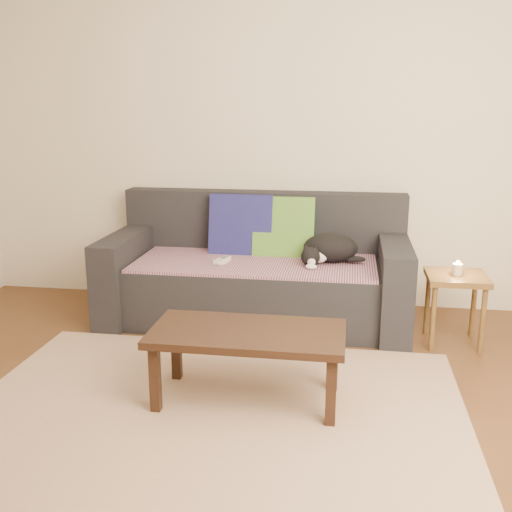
{
  "coord_description": "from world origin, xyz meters",
  "views": [
    {
      "loc": [
        0.63,
        -2.49,
        1.49
      ],
      "look_at": [
        0.05,
        1.2,
        0.55
      ],
      "focal_mm": 42.0,
      "sensor_mm": 36.0,
      "label": 1
    }
  ],
  "objects_px": {
    "sofa": "(257,276)",
    "cat": "(329,249)",
    "wii_remote_a": "(225,260)",
    "wii_remote_b": "(221,260)",
    "coffee_table": "(247,339)",
    "side_table": "(456,287)"
  },
  "relations": [
    {
      "from": "wii_remote_a",
      "to": "coffee_table",
      "type": "bearing_deg",
      "value": -151.56
    },
    {
      "from": "sofa",
      "to": "cat",
      "type": "distance_m",
      "value": 0.55
    },
    {
      "from": "wii_remote_b",
      "to": "coffee_table",
      "type": "relative_size",
      "value": 0.15
    },
    {
      "from": "wii_remote_a",
      "to": "side_table",
      "type": "relative_size",
      "value": 0.33
    },
    {
      "from": "sofa",
      "to": "wii_remote_a",
      "type": "distance_m",
      "value": 0.29
    },
    {
      "from": "sofa",
      "to": "coffee_table",
      "type": "height_order",
      "value": "sofa"
    },
    {
      "from": "sofa",
      "to": "cat",
      "type": "height_order",
      "value": "sofa"
    },
    {
      "from": "sofa",
      "to": "wii_remote_b",
      "type": "height_order",
      "value": "sofa"
    },
    {
      "from": "wii_remote_b",
      "to": "cat",
      "type": "bearing_deg",
      "value": -60.44
    },
    {
      "from": "sofa",
      "to": "cat",
      "type": "relative_size",
      "value": 4.53
    },
    {
      "from": "wii_remote_a",
      "to": "wii_remote_b",
      "type": "height_order",
      "value": "same"
    },
    {
      "from": "cat",
      "to": "wii_remote_b",
      "type": "height_order",
      "value": "cat"
    },
    {
      "from": "wii_remote_a",
      "to": "wii_remote_b",
      "type": "distance_m",
      "value": 0.03
    },
    {
      "from": "wii_remote_a",
      "to": "coffee_table",
      "type": "xyz_separation_m",
      "value": [
        0.35,
        -1.11,
        -0.11
      ]
    },
    {
      "from": "coffee_table",
      "to": "cat",
      "type": "bearing_deg",
      "value": 73.94
    },
    {
      "from": "wii_remote_a",
      "to": "sofa",
      "type": "bearing_deg",
      "value": -41.64
    },
    {
      "from": "sofa",
      "to": "side_table",
      "type": "distance_m",
      "value": 1.35
    },
    {
      "from": "cat",
      "to": "coffee_table",
      "type": "relative_size",
      "value": 0.47
    },
    {
      "from": "sofa",
      "to": "side_table",
      "type": "height_order",
      "value": "sofa"
    },
    {
      "from": "sofa",
      "to": "side_table",
      "type": "xyz_separation_m",
      "value": [
        1.32,
        -0.3,
        0.07
      ]
    },
    {
      "from": "wii_remote_b",
      "to": "coffee_table",
      "type": "distance_m",
      "value": 1.19
    },
    {
      "from": "sofa",
      "to": "coffee_table",
      "type": "relative_size",
      "value": 2.14
    }
  ]
}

